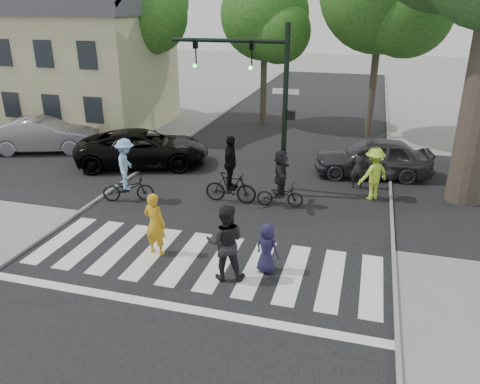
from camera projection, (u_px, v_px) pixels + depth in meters
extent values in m
plane|color=gray|center=(189.00, 279.00, 11.95)|extent=(120.00, 120.00, 0.00)
cube|color=black|center=(242.00, 204.00, 16.42)|extent=(10.00, 70.00, 0.01)
cube|color=black|center=(261.00, 176.00, 19.09)|extent=(70.00, 10.00, 0.01)
cube|color=gray|center=(113.00, 189.00, 17.67)|extent=(0.10, 70.00, 0.10)
cube|color=gray|center=(392.00, 220.00, 15.13)|extent=(0.10, 70.00, 0.10)
cube|color=silver|center=(61.00, 239.00, 13.98)|extent=(0.55, 3.00, 0.01)
cube|color=silver|center=(91.00, 243.00, 13.73)|extent=(0.55, 3.00, 0.01)
cube|color=silver|center=(121.00, 248.00, 13.47)|extent=(0.55, 3.00, 0.01)
cube|color=silver|center=(153.00, 253.00, 13.22)|extent=(0.55, 3.00, 0.01)
cube|color=silver|center=(186.00, 257.00, 12.97)|extent=(0.55, 3.00, 0.01)
cube|color=silver|center=(220.00, 262.00, 12.72)|extent=(0.55, 3.00, 0.01)
cube|color=silver|center=(256.00, 268.00, 12.47)|extent=(0.55, 3.00, 0.01)
cube|color=silver|center=(293.00, 273.00, 12.21)|extent=(0.55, 3.00, 0.01)
cube|color=silver|center=(331.00, 279.00, 11.96)|extent=(0.55, 3.00, 0.01)
cube|color=silver|center=(372.00, 285.00, 11.71)|extent=(0.55, 3.00, 0.01)
cube|color=silver|center=(170.00, 306.00, 10.88)|extent=(10.00, 0.30, 0.01)
cylinder|color=black|center=(285.00, 115.00, 16.07)|extent=(0.18, 0.18, 6.00)
cylinder|color=black|center=(229.00, 41.00, 15.67)|extent=(4.00, 0.14, 0.14)
imported|color=black|center=(252.00, 55.00, 15.64)|extent=(0.16, 0.20, 1.00)
sphere|color=#19E533|center=(251.00, 68.00, 15.68)|extent=(0.14, 0.14, 0.14)
imported|color=black|center=(196.00, 54.00, 16.14)|extent=(0.16, 0.20, 1.00)
sphere|color=#19E533|center=(195.00, 66.00, 16.19)|extent=(0.14, 0.14, 0.14)
cube|color=black|center=(291.00, 115.00, 16.01)|extent=(0.28, 0.18, 0.30)
cube|color=#FF660C|center=(294.00, 115.00, 15.98)|extent=(0.02, 0.14, 0.20)
cube|color=white|center=(286.00, 91.00, 15.77)|extent=(0.90, 0.04, 0.18)
cylinder|color=brown|center=(480.00, 103.00, 15.45)|extent=(1.20, 1.20, 7.00)
cylinder|color=brown|center=(72.00, 66.00, 28.83)|extent=(0.36, 0.36, 5.95)
sphere|color=#1B5D1D|center=(64.00, 7.00, 27.56)|extent=(5.20, 5.20, 5.20)
sphere|color=#1B5D1D|center=(74.00, 23.00, 26.92)|extent=(3.64, 3.64, 3.64)
cylinder|color=brown|center=(142.00, 66.00, 27.03)|extent=(0.36, 0.36, 6.44)
sphere|color=#1B5D1D|center=(150.00, 15.00, 24.93)|extent=(4.06, 4.06, 4.06)
cylinder|color=brown|center=(264.00, 75.00, 26.41)|extent=(0.36, 0.36, 5.60)
sphere|color=#1B5D1D|center=(265.00, 15.00, 25.22)|extent=(4.80, 4.80, 4.80)
sphere|color=#1B5D1D|center=(279.00, 31.00, 24.63)|extent=(3.36, 3.36, 3.36)
cylinder|color=brown|center=(374.00, 72.00, 23.53)|extent=(0.36, 0.36, 6.72)
sphere|color=#1B5D1D|center=(408.00, 11.00, 21.35)|extent=(4.20, 4.20, 4.20)
cube|color=#C4C28E|center=(88.00, 72.00, 26.23)|extent=(8.00, 7.00, 6.00)
cube|color=#47474C|center=(79.00, 3.00, 24.88)|extent=(8.40, 7.40, 1.20)
cube|color=black|center=(12.00, 105.00, 24.18)|extent=(1.00, 0.06, 1.30)
cube|color=black|center=(2.00, 53.00, 23.20)|extent=(1.00, 0.06, 1.30)
cube|color=black|center=(52.00, 107.00, 23.57)|extent=(1.00, 0.06, 1.30)
cube|color=black|center=(43.00, 54.00, 22.60)|extent=(1.00, 0.06, 1.30)
cube|color=black|center=(94.00, 110.00, 22.97)|extent=(1.00, 0.06, 1.30)
cube|color=black|center=(87.00, 55.00, 22.00)|extent=(1.00, 0.06, 1.30)
cube|color=gray|center=(78.00, 136.00, 23.43)|extent=(2.00, 1.20, 0.80)
imported|color=gold|center=(155.00, 224.00, 12.87)|extent=(0.73, 0.54, 1.82)
imported|color=#1E1A3B|center=(267.00, 248.00, 12.07)|extent=(0.78, 0.65, 1.36)
imported|color=black|center=(226.00, 242.00, 11.66)|extent=(1.14, 0.97, 2.03)
imported|color=black|center=(128.00, 188.00, 16.56)|extent=(1.90, 1.19, 0.94)
imported|color=#82ADDA|center=(126.00, 164.00, 16.22)|extent=(1.02, 1.32, 1.81)
imported|color=black|center=(231.00, 187.00, 16.42)|extent=(1.86, 0.57, 1.11)
imported|color=black|center=(230.00, 163.00, 16.08)|extent=(0.49, 1.13, 1.91)
imported|color=black|center=(280.00, 195.00, 16.14)|extent=(1.66, 0.75, 0.84)
imported|color=black|center=(281.00, 173.00, 15.83)|extent=(0.65, 1.54, 1.61)
imported|color=black|center=(143.00, 148.00, 20.11)|extent=(6.10, 4.26, 1.55)
imported|color=gray|center=(43.00, 135.00, 22.05)|extent=(5.11, 3.24, 1.59)
imported|color=#37363B|center=(373.00, 157.00, 18.86)|extent=(4.84, 2.49, 1.58)
imported|color=#B9EA35|center=(373.00, 174.00, 16.55)|extent=(1.38, 1.36, 1.90)
imported|color=black|center=(358.00, 168.00, 17.59)|extent=(0.64, 0.46, 1.62)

